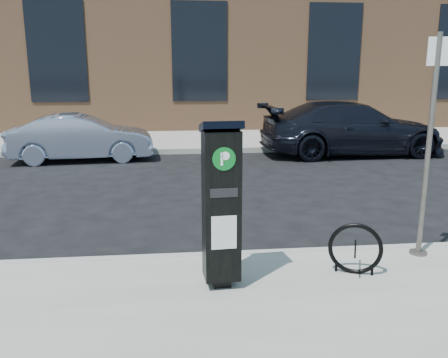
{
  "coord_description": "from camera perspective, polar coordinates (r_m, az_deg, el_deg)",
  "views": [
    {
      "loc": [
        -0.99,
        -5.67,
        2.47
      ],
      "look_at": [
        -0.33,
        0.5,
        1.0
      ],
      "focal_mm": 38.0,
      "sensor_mm": 36.0,
      "label": 1
    }
  ],
  "objects": [
    {
      "name": "ground",
      "position": [
        6.26,
        3.57,
        -9.95
      ],
      "size": [
        120.0,
        120.0,
        0.0
      ],
      "primitive_type": "plane",
      "color": "black",
      "rests_on": "ground"
    },
    {
      "name": "sidewalk_far",
      "position": [
        19.84,
        -3.19,
        6.37
      ],
      "size": [
        60.0,
        12.0,
        0.15
      ],
      "primitive_type": "cube",
      "color": "gray",
      "rests_on": "ground"
    },
    {
      "name": "curb_near",
      "position": [
        6.22,
        3.61,
        -9.39
      ],
      "size": [
        60.0,
        0.12,
        0.16
      ],
      "primitive_type": "cube",
      "color": "#9E9B93",
      "rests_on": "ground"
    },
    {
      "name": "curb_far",
      "position": [
        13.93,
        -1.91,
        3.42
      ],
      "size": [
        60.0,
        0.12,
        0.16
      ],
      "primitive_type": "cube",
      "color": "#9E9B93",
      "rests_on": "ground"
    },
    {
      "name": "building",
      "position": [
        22.75,
        -3.73,
        17.53
      ],
      "size": [
        28.0,
        10.05,
        8.25
      ],
      "color": "#9A6946",
      "rests_on": "ground"
    },
    {
      "name": "parking_kiosk",
      "position": [
        4.98,
        -0.33,
        -2.93
      ],
      "size": [
        0.44,
        0.39,
        1.81
      ],
      "rotation": [
        0.0,
        0.0,
        0.07
      ],
      "color": "black",
      "rests_on": "sidewalk_near"
    },
    {
      "name": "sign_pole",
      "position": [
        6.26,
        23.37,
        3.28
      ],
      "size": [
        0.24,
        0.22,
        2.72
      ],
      "rotation": [
        0.0,
        0.0,
        -0.24
      ],
      "color": "#5E5953",
      "rests_on": "sidewalk_near"
    },
    {
      "name": "bike_rack",
      "position": [
        5.67,
        15.51,
        -8.11
      ],
      "size": [
        0.59,
        0.28,
        0.61
      ],
      "rotation": [
        0.0,
        0.0,
        -0.38
      ],
      "color": "black",
      "rests_on": "sidewalk_near"
    },
    {
      "name": "car_silver",
      "position": [
        13.33,
        -16.76,
        4.78
      ],
      "size": [
        3.86,
        1.61,
        1.24
      ],
      "primitive_type": "imported",
      "rotation": [
        0.0,
        0.0,
        1.65
      ],
      "color": "#919CB8",
      "rests_on": "ground"
    },
    {
      "name": "car_dark",
      "position": [
        14.12,
        15.12,
        5.9
      ],
      "size": [
        5.29,
        2.29,
        1.51
      ],
      "primitive_type": "imported",
      "rotation": [
        0.0,
        0.0,
        1.6
      ],
      "color": "black",
      "rests_on": "ground"
    }
  ]
}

